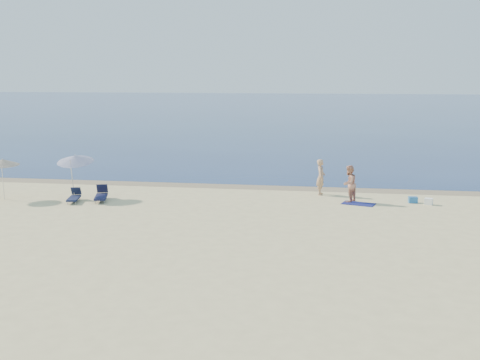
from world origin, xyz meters
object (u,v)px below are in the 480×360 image
Objects in this scene: blue_cooler at (413,200)px; umbrella_near at (75,159)px; person_left at (321,177)px; person_right at (349,184)px.

umbrella_near reaches higher than blue_cooler.
person_left is 12.99m from umbrella_near.
person_right is at bearing -0.96° from umbrella_near.
blue_cooler is (4.67, -1.36, -0.81)m from person_left.
person_left is at bearing 7.00° from umbrella_near.
umbrella_near is at bearing 178.38° from blue_cooler.
person_left is at bearing 156.95° from blue_cooler.
person_right is 4.33× the size of blue_cooler.
person_left is 1.02× the size of person_right.
person_left is at bearing -109.29° from person_right.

